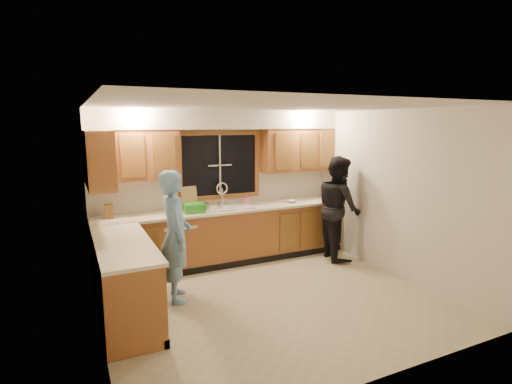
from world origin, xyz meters
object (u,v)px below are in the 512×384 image
(woman, at_px, (339,208))
(sink, at_px, (227,211))
(dishwasher, at_px, (177,245))
(bowl, at_px, (292,201))
(knife_block, at_px, (109,211))
(man, at_px, (175,236))
(dish_crate, at_px, (194,208))
(soap_bottle, at_px, (247,200))
(stove, at_px, (131,299))

(woman, bearing_deg, sink, 85.62)
(dishwasher, distance_m, bowl, 2.12)
(dishwasher, bearing_deg, woman, -12.61)
(knife_block, bearing_deg, man, -56.63)
(man, xyz_separation_m, dish_crate, (0.54, 0.96, 0.13))
(dish_crate, relative_size, bowl, 1.61)
(knife_block, relative_size, soap_bottle, 1.20)
(man, xyz_separation_m, bowl, (2.32, 1.00, 0.09))
(dishwasher, height_order, dish_crate, dish_crate)
(woman, bearing_deg, bowl, 61.58)
(dish_crate, xyz_separation_m, bowl, (1.78, 0.03, -0.05))
(stove, distance_m, bowl, 3.52)
(soap_bottle, bearing_deg, man, -143.83)
(dishwasher, relative_size, man, 0.48)
(sink, xyz_separation_m, bowl, (1.20, -0.06, 0.08))
(stove, distance_m, man, 1.11)
(knife_block, height_order, dish_crate, knife_block)
(stove, relative_size, knife_block, 4.30)
(knife_block, bearing_deg, dishwasher, -2.75)
(stove, bearing_deg, dish_crate, 54.82)
(bowl, bearing_deg, sink, 177.29)
(sink, height_order, man, man)
(dish_crate, height_order, bowl, dish_crate)
(dishwasher, relative_size, dish_crate, 2.66)
(man, distance_m, woman, 2.95)
(dishwasher, xyz_separation_m, man, (-0.27, -1.04, 0.45))
(dish_crate, height_order, soap_bottle, soap_bottle)
(sink, relative_size, soap_bottle, 4.93)
(sink, xyz_separation_m, stove, (-1.80, -1.82, -0.41))
(woman, relative_size, knife_block, 8.41)
(man, bearing_deg, woman, -73.24)
(knife_block, xyz_separation_m, bowl, (3.01, -0.11, -0.08))
(man, distance_m, bowl, 2.53)
(stove, distance_m, dish_crate, 2.19)
(stove, height_order, man, man)
(soap_bottle, bearing_deg, dishwasher, -176.97)
(woman, bearing_deg, knife_block, 93.88)
(man, relative_size, dish_crate, 5.56)
(sink, relative_size, bowl, 4.50)
(woman, height_order, knife_block, woman)
(knife_block, bearing_deg, sink, -0.36)
(sink, bearing_deg, woman, -18.65)
(stove, xyz_separation_m, soap_bottle, (2.19, 1.88, 0.56))
(woman, bearing_deg, stove, 122.94)
(knife_block, height_order, bowl, knife_block)
(woman, distance_m, soap_bottle, 1.56)
(sink, distance_m, woman, 1.90)
(woman, xyz_separation_m, bowl, (-0.60, 0.55, 0.06))
(sink, bearing_deg, dish_crate, -171.30)
(stove, bearing_deg, dishwasher, 62.31)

